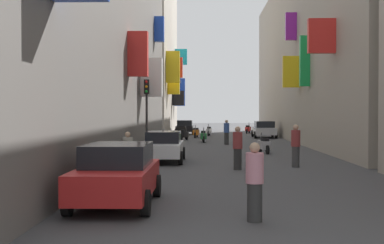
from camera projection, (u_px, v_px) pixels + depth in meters
ground_plane at (229, 147)px, 34.82m from camera, size 140.00×140.00×0.00m
building_left_near at (61, 24)px, 23.75m from camera, size 7.27×37.70×12.49m
building_left_mid_b at (136, 42)px, 49.27m from camera, size 7.31×9.59×17.46m
building_left_mid_c at (148, 58)px, 59.45m from camera, size 7.39×10.77×16.56m
building_right_mid_b at (324, 54)px, 42.78m from camera, size 7.37×43.37×13.86m
parked_car_black at (185, 127)px, 53.48m from camera, size 1.86×4.16×1.41m
parked_car_white at (164, 146)px, 24.32m from camera, size 1.87×4.08×1.39m
parked_car_red at (117, 173)px, 13.11m from camera, size 1.92×4.14×1.51m
parked_car_silver at (264, 129)px, 46.41m from camera, size 1.97×3.92×1.45m
scooter_white at (209, 131)px, 50.05m from camera, size 0.54×1.98×1.13m
scooter_orange at (196, 132)px, 46.61m from camera, size 0.57×1.90×1.13m
scooter_green at (203, 136)px, 39.74m from camera, size 0.49×1.83×1.13m
scooter_red at (248, 129)px, 55.48m from camera, size 0.73×1.88×1.13m
scooter_silver at (264, 145)px, 29.21m from camera, size 0.63×1.88×1.13m
scooter_black at (184, 134)px, 42.45m from camera, size 0.73×1.72×1.13m
pedestrian_crossing at (238, 148)px, 21.03m from camera, size 0.53×0.53×1.72m
pedestrian_near_left at (296, 146)px, 21.99m from camera, size 0.48×0.48×1.77m
pedestrian_near_right at (128, 153)px, 19.42m from camera, size 0.43×0.43×1.58m
pedestrian_mid_street at (227, 132)px, 36.87m from camera, size 0.46×0.46×1.72m
pedestrian_far_away at (255, 182)px, 11.14m from camera, size 0.50×0.50×1.67m
traffic_light_near_corner at (147, 104)px, 27.62m from camera, size 0.26×0.34×3.97m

